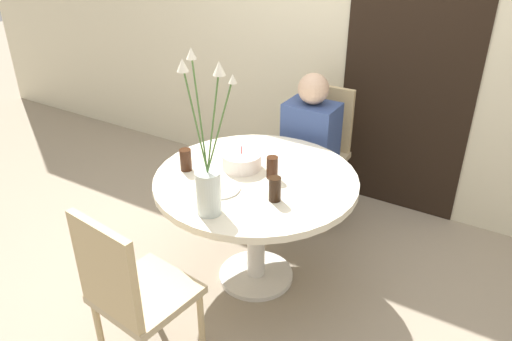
{
  "coord_description": "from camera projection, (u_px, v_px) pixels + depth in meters",
  "views": [
    {
      "loc": [
        1.24,
        -2.04,
        2.04
      ],
      "look_at": [
        0.0,
        0.0,
        0.74
      ],
      "focal_mm": 35.0,
      "sensor_mm": 36.0,
      "label": 1
    }
  ],
  "objects": [
    {
      "name": "ground_plane",
      "position": [
        256.0,
        277.0,
        3.07
      ],
      "size": [
        16.0,
        16.0,
        0.0
      ],
      "primitive_type": "plane",
      "color": "gray"
    },
    {
      "name": "wall_back",
      "position": [
        354.0,
        23.0,
        3.42
      ],
      "size": [
        8.0,
        0.05,
        2.6
      ],
      "color": "beige",
      "rests_on": "ground_plane"
    },
    {
      "name": "doorway_panel",
      "position": [
        409.0,
        73.0,
        3.33
      ],
      "size": [
        0.9,
        0.01,
        2.05
      ],
      "color": "black",
      "rests_on": "ground_plane"
    },
    {
      "name": "dining_table",
      "position": [
        256.0,
        196.0,
        2.79
      ],
      "size": [
        1.12,
        1.12,
        0.7
      ],
      "color": "beige",
      "rests_on": "ground_plane"
    },
    {
      "name": "chair_near_front",
      "position": [
        319.0,
        145.0,
        3.5
      ],
      "size": [
        0.41,
        0.41,
        0.93
      ],
      "rotation": [
        0.0,
        0.0,
        0.03
      ],
      "color": "tan",
      "rests_on": "ground_plane"
    },
    {
      "name": "chair_right_flank",
      "position": [
        131.0,
        290.0,
        2.19
      ],
      "size": [
        0.44,
        0.44,
        0.93
      ],
      "rotation": [
        0.0,
        0.0,
        3.02
      ],
      "color": "tan",
      "rests_on": "ground_plane"
    },
    {
      "name": "birthday_cake",
      "position": [
        242.0,
        161.0,
        2.8
      ],
      "size": [
        0.22,
        0.22,
        0.13
      ],
      "color": "white",
      "rests_on": "dining_table"
    },
    {
      "name": "flower_vase",
      "position": [
        208.0,
        176.0,
        2.33
      ],
      "size": [
        0.24,
        0.14,
        0.78
      ],
      "color": "silver",
      "rests_on": "dining_table"
    },
    {
      "name": "side_plate",
      "position": [
        219.0,
        188.0,
        2.61
      ],
      "size": [
        0.22,
        0.22,
        0.01
      ],
      "color": "silver",
      "rests_on": "dining_table"
    },
    {
      "name": "drink_glass_0",
      "position": [
        186.0,
        160.0,
        2.77
      ],
      "size": [
        0.07,
        0.07,
        0.12
      ],
      "color": "#33190C",
      "rests_on": "dining_table"
    },
    {
      "name": "drink_glass_1",
      "position": [
        275.0,
        189.0,
        2.49
      ],
      "size": [
        0.06,
        0.06,
        0.13
      ],
      "color": "black",
      "rests_on": "dining_table"
    },
    {
      "name": "drink_glass_2",
      "position": [
        272.0,
        168.0,
        2.69
      ],
      "size": [
        0.06,
        0.06,
        0.12
      ],
      "color": "#33190C",
      "rests_on": "dining_table"
    },
    {
      "name": "person_boy",
      "position": [
        310.0,
        156.0,
        3.39
      ],
      "size": [
        0.34,
        0.24,
        1.09
      ],
      "color": "#383333",
      "rests_on": "ground_plane"
    }
  ]
}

